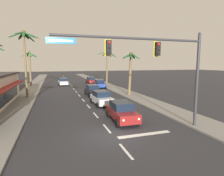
{
  "coord_description": "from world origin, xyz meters",
  "views": [
    {
      "loc": [
        -3.79,
        -11.73,
        4.97
      ],
      "look_at": [
        2.55,
        8.0,
        2.2
      ],
      "focal_mm": 29.52,
      "sensor_mm": 36.0,
      "label": 1
    }
  ],
  "objects_px": {
    "sedan_third_in_queue": "(101,98)",
    "palm_left_third": "(30,62)",
    "palm_right_second": "(131,65)",
    "palm_right_third": "(107,61)",
    "palm_left_second": "(24,47)",
    "sedan_fifth_in_queue": "(93,90)",
    "sedan_parked_nearest_kerb": "(100,84)",
    "sedan_lead_at_stop_bar": "(122,111)",
    "sedan_oncoming_far": "(63,82)",
    "traffic_signal_mast": "(160,60)",
    "sedan_parked_mid_kerb": "(91,80)"
  },
  "relations": [
    {
      "from": "palm_left_third",
      "to": "sedan_parked_nearest_kerb",
      "type": "bearing_deg",
      "value": -26.84
    },
    {
      "from": "palm_left_second",
      "to": "sedan_fifth_in_queue",
      "type": "bearing_deg",
      "value": -3.83
    },
    {
      "from": "palm_right_third",
      "to": "palm_left_second",
      "type": "bearing_deg",
      "value": -141.61
    },
    {
      "from": "sedan_parked_nearest_kerb",
      "to": "palm_left_third",
      "type": "distance_m",
      "value": 16.01
    },
    {
      "from": "sedan_parked_mid_kerb",
      "to": "palm_left_second",
      "type": "distance_m",
      "value": 21.25
    },
    {
      "from": "sedan_fifth_in_queue",
      "to": "palm_left_third",
      "type": "height_order",
      "value": "palm_left_third"
    },
    {
      "from": "sedan_oncoming_far",
      "to": "palm_left_second",
      "type": "height_order",
      "value": "palm_left_second"
    },
    {
      "from": "sedan_lead_at_stop_bar",
      "to": "sedan_fifth_in_queue",
      "type": "xyz_separation_m",
      "value": [
        0.23,
        13.33,
        0.0
      ]
    },
    {
      "from": "traffic_signal_mast",
      "to": "sedan_oncoming_far",
      "type": "height_order",
      "value": "traffic_signal_mast"
    },
    {
      "from": "traffic_signal_mast",
      "to": "sedan_parked_mid_kerb",
      "type": "height_order",
      "value": "traffic_signal_mast"
    },
    {
      "from": "sedan_parked_mid_kerb",
      "to": "palm_right_second",
      "type": "distance_m",
      "value": 18.85
    },
    {
      "from": "sedan_parked_nearest_kerb",
      "to": "palm_left_second",
      "type": "height_order",
      "value": "palm_left_second"
    },
    {
      "from": "sedan_third_in_queue",
      "to": "palm_right_second",
      "type": "height_order",
      "value": "palm_right_second"
    },
    {
      "from": "sedan_parked_nearest_kerb",
      "to": "palm_left_second",
      "type": "relative_size",
      "value": 0.47
    },
    {
      "from": "sedan_lead_at_stop_bar",
      "to": "palm_left_third",
      "type": "height_order",
      "value": "palm_left_third"
    },
    {
      "from": "sedan_third_in_queue",
      "to": "palm_left_second",
      "type": "relative_size",
      "value": 0.47
    },
    {
      "from": "palm_left_second",
      "to": "traffic_signal_mast",
      "type": "bearing_deg",
      "value": -57.85
    },
    {
      "from": "palm_right_third",
      "to": "sedan_parked_nearest_kerb",
      "type": "bearing_deg",
      "value": -124.08
    },
    {
      "from": "traffic_signal_mast",
      "to": "palm_left_second",
      "type": "height_order",
      "value": "palm_left_second"
    },
    {
      "from": "sedan_oncoming_far",
      "to": "palm_right_second",
      "type": "xyz_separation_m",
      "value": [
        9.28,
        -16.81,
        3.86
      ]
    },
    {
      "from": "sedan_parked_nearest_kerb",
      "to": "sedan_third_in_queue",
      "type": "bearing_deg",
      "value": -103.26
    },
    {
      "from": "traffic_signal_mast",
      "to": "palm_left_second",
      "type": "xyz_separation_m",
      "value": [
        -10.79,
        17.16,
        2.06
      ]
    },
    {
      "from": "traffic_signal_mast",
      "to": "palm_right_third",
      "type": "distance_m",
      "value": 29.95
    },
    {
      "from": "sedan_third_in_queue",
      "to": "sedan_fifth_in_queue",
      "type": "distance_m",
      "value": 6.68
    },
    {
      "from": "sedan_parked_mid_kerb",
      "to": "palm_left_third",
      "type": "xyz_separation_m",
      "value": [
        -13.51,
        -0.96,
        4.41
      ]
    },
    {
      "from": "traffic_signal_mast",
      "to": "palm_right_second",
      "type": "bearing_deg",
      "value": 74.04
    },
    {
      "from": "traffic_signal_mast",
      "to": "palm_left_second",
      "type": "distance_m",
      "value": 20.38
    },
    {
      "from": "sedan_parked_mid_kerb",
      "to": "palm_left_second",
      "type": "xyz_separation_m",
      "value": [
        -12.47,
        -15.96,
        6.44
      ]
    },
    {
      "from": "traffic_signal_mast",
      "to": "sedan_oncoming_far",
      "type": "bearing_deg",
      "value": 99.04
    },
    {
      "from": "sedan_lead_at_stop_bar",
      "to": "palm_left_second",
      "type": "height_order",
      "value": "palm_left_second"
    },
    {
      "from": "sedan_fifth_in_queue",
      "to": "palm_right_second",
      "type": "bearing_deg",
      "value": -16.78
    },
    {
      "from": "sedan_lead_at_stop_bar",
      "to": "sedan_third_in_queue",
      "type": "relative_size",
      "value": 1.0
    },
    {
      "from": "sedan_third_in_queue",
      "to": "sedan_parked_nearest_kerb",
      "type": "distance_m",
      "value": 15.76
    },
    {
      "from": "palm_left_second",
      "to": "sedan_oncoming_far",
      "type": "bearing_deg",
      "value": 68.35
    },
    {
      "from": "sedan_lead_at_stop_bar",
      "to": "palm_left_second",
      "type": "relative_size",
      "value": 0.47
    },
    {
      "from": "sedan_third_in_queue",
      "to": "palm_left_third",
      "type": "bearing_deg",
      "value": 114.41
    },
    {
      "from": "sedan_parked_mid_kerb",
      "to": "sedan_third_in_queue",
      "type": "bearing_deg",
      "value": -98.3
    },
    {
      "from": "palm_left_third",
      "to": "palm_left_second",
      "type": "bearing_deg",
      "value": -86.04
    },
    {
      "from": "palm_left_third",
      "to": "palm_right_second",
      "type": "xyz_separation_m",
      "value": [
        16.07,
        -17.32,
        -0.55
      ]
    },
    {
      "from": "traffic_signal_mast",
      "to": "palm_right_second",
      "type": "relative_size",
      "value": 1.62
    },
    {
      "from": "sedan_lead_at_stop_bar",
      "to": "palm_right_second",
      "type": "distance_m",
      "value": 13.58
    },
    {
      "from": "sedan_lead_at_stop_bar",
      "to": "sedan_parked_mid_kerb",
      "type": "bearing_deg",
      "value": 83.75
    },
    {
      "from": "sedan_third_in_queue",
      "to": "palm_left_third",
      "type": "xyz_separation_m",
      "value": [
        -10.12,
        22.29,
        4.41
      ]
    },
    {
      "from": "sedan_lead_at_stop_bar",
      "to": "sedan_parked_nearest_kerb",
      "type": "xyz_separation_m",
      "value": [
        3.5,
        22.01,
        0.0
      ]
    },
    {
      "from": "traffic_signal_mast",
      "to": "sedan_parked_mid_kerb",
      "type": "xyz_separation_m",
      "value": [
        1.69,
        33.12,
        -4.37
      ]
    },
    {
      "from": "sedan_lead_at_stop_bar",
      "to": "sedan_fifth_in_queue",
      "type": "relative_size",
      "value": 1.0
    },
    {
      "from": "sedan_lead_at_stop_bar",
      "to": "palm_left_second",
      "type": "distance_m",
      "value": 17.92
    },
    {
      "from": "sedan_parked_mid_kerb",
      "to": "sedan_lead_at_stop_bar",
      "type": "bearing_deg",
      "value": -96.25
    },
    {
      "from": "sedan_parked_mid_kerb",
      "to": "palm_right_second",
      "type": "bearing_deg",
      "value": -82.04
    },
    {
      "from": "sedan_third_in_queue",
      "to": "palm_right_third",
      "type": "bearing_deg",
      "value": 71.59
    }
  ]
}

